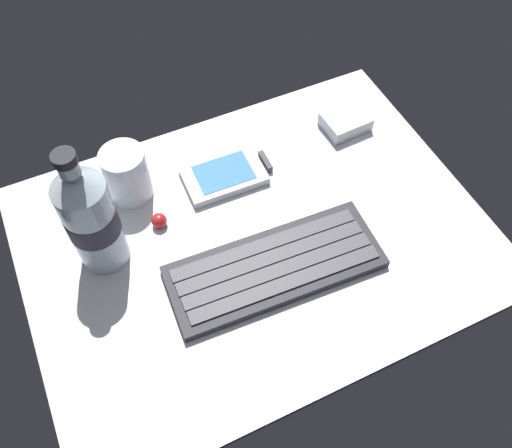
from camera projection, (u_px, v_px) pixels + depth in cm
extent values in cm
cube|color=silver|center=(256.00, 240.00, 77.82)|extent=(64.00, 48.00, 2.00)
cube|color=silver|center=(339.00, 383.00, 64.80)|extent=(64.00, 1.20, 0.80)
cube|color=#232328|center=(273.00, 268.00, 73.30)|extent=(29.52, 12.47, 1.40)
cube|color=#3D3D42|center=(263.00, 245.00, 74.30)|extent=(26.75, 3.36, 0.30)
cube|color=#3D3D42|center=(270.00, 258.00, 73.16)|extent=(26.75, 3.36, 0.30)
cube|color=#3D3D42|center=(276.00, 271.00, 72.02)|extent=(26.75, 3.36, 0.30)
cube|color=#3D3D42|center=(283.00, 285.00, 70.88)|extent=(26.75, 3.36, 0.30)
cube|color=silver|center=(227.00, 174.00, 82.36)|extent=(12.20, 7.93, 1.40)
cube|color=#4C8CEA|center=(227.00, 171.00, 81.74)|extent=(8.56, 6.16, 0.10)
cube|color=#333338|center=(265.00, 162.00, 83.79)|extent=(0.90, 3.82, 1.12)
cylinder|color=silver|center=(127.00, 174.00, 77.80)|extent=(6.40, 6.40, 8.50)
cylinder|color=brown|center=(128.00, 179.00, 78.63)|extent=(5.50, 5.50, 6.12)
cylinder|color=silver|center=(93.00, 224.00, 69.05)|extent=(6.60, 6.60, 15.00)
cone|color=silver|center=(74.00, 180.00, 61.68)|extent=(6.60, 6.60, 2.80)
cylinder|color=silver|center=(68.00, 167.00, 59.77)|extent=(2.51, 2.51, 1.80)
cylinder|color=black|center=(64.00, 158.00, 58.53)|extent=(2.77, 2.77, 1.20)
cylinder|color=#2D2D38|center=(92.00, 221.00, 68.43)|extent=(6.73, 6.73, 3.80)
cube|color=silver|center=(345.00, 122.00, 87.82)|extent=(7.26, 5.93, 2.40)
sphere|color=red|center=(159.00, 220.00, 77.14)|extent=(2.20, 2.20, 2.20)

